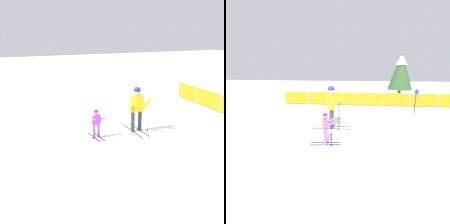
# 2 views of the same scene
# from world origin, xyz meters

# --- Properties ---
(ground_plane) EXTENTS (60.00, 60.00, 0.00)m
(ground_plane) POSITION_xyz_m (0.00, 0.00, 0.00)
(ground_plane) COLOR white
(skier_adult) EXTENTS (1.69, 0.76, 1.77)m
(skier_adult) POSITION_xyz_m (0.20, 0.12, 1.06)
(skier_adult) COLOR black
(skier_adult) RESTS_ON ground_plane
(skier_child) EXTENTS (1.03, 0.52, 1.07)m
(skier_child) POSITION_xyz_m (0.26, -1.54, 0.63)
(skier_child) COLOR black
(skier_child) RESTS_ON ground_plane
(snow_mound) EXTENTS (0.94, 0.80, 0.38)m
(snow_mound) POSITION_xyz_m (-1.65, -1.82, 0.00)
(snow_mound) COLOR white
(snow_mound) RESTS_ON ground_plane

